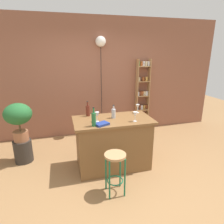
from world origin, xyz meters
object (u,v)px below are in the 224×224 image
bar_stool (115,165)px  bottle_sauce_amber (94,119)px  wine_glass_center (97,115)px  pendant_globe_light (101,43)px  plant_stool (23,151)px  cookbook (102,124)px  bottle_spirits_clear (114,113)px  wine_glass_right (135,115)px  potted_plant (18,117)px  bottle_wine_red (88,110)px  spice_shelf (142,95)px  wine_glass_left (138,107)px

bar_stool → bottle_sauce_amber: bearing=114.4°
wine_glass_center → bottle_sauce_amber: bearing=-115.0°
wine_glass_center → pendant_globe_light: size_ratio=0.07×
plant_stool → cookbook: cookbook is taller
bottle_spirits_clear → wine_glass_right: (0.30, -0.26, 0.03)m
bottle_sauce_amber → pendant_globe_light: size_ratio=0.13×
bottle_sauce_amber → pendant_globe_light: pendant_globe_light is taller
potted_plant → bottle_sauce_amber: size_ratio=2.34×
wine_glass_center → bar_stool: bearing=-79.3°
potted_plant → bottle_spirits_clear: size_ratio=3.04×
bottle_wine_red → spice_shelf: bearing=37.6°
bottle_wine_red → cookbook: 0.54m
bottle_sauce_amber → wine_glass_right: size_ratio=1.86×
spice_shelf → bottle_sauce_amber: bearing=-131.9°
bottle_sauce_amber → spice_shelf: bearing=48.1°
bottle_sauce_amber → wine_glass_left: (0.91, 0.47, 0.00)m
wine_glass_center → wine_glass_right: size_ratio=1.00×
bottle_sauce_amber → potted_plant: bearing=146.3°
bottle_spirits_clear → wine_glass_left: bottle_spirits_clear is taller
bar_stool → plant_stool: size_ratio=1.48×
plant_stool → bottle_sauce_amber: bearing=-33.7°
cookbook → wine_glass_left: bearing=7.3°
bar_stool → pendant_globe_light: bearing=82.8°
spice_shelf → potted_plant: bearing=-161.7°
potted_plant → pendant_globe_light: 2.37m
bottle_wine_red → wine_glass_center: bearing=-72.5°
bottle_wine_red → bar_stool: bearing=-77.0°
wine_glass_left → cookbook: bearing=-149.5°
wine_glass_center → spice_shelf: bearing=46.5°
bottle_sauce_amber → wine_glass_right: (0.69, 0.04, 0.00)m
bottle_wine_red → wine_glass_right: 0.86m
plant_stool → potted_plant: size_ratio=0.60×
bottle_sauce_amber → wine_glass_left: size_ratio=1.86×
spice_shelf → wine_glass_left: 1.43m
spice_shelf → potted_plant: size_ratio=2.59×
cookbook → pendant_globe_light: 2.22m
bottle_wine_red → wine_glass_left: (0.93, -0.05, 0.01)m
bottle_wine_red → bottle_sauce_amber: bearing=-88.1°
plant_stool → bottle_spirits_clear: (1.63, -0.52, 0.78)m
bottle_spirits_clear → pendant_globe_light: (0.10, 1.48, 1.21)m
bar_stool → bottle_spirits_clear: (0.18, 0.76, 0.52)m
potted_plant → cookbook: (1.36, -0.81, 0.03)m
bottle_wine_red → cookbook: bottle_wine_red is taller
plant_stool → bottle_sauce_amber: 1.68m
pendant_globe_light → wine_glass_right: bearing=-83.5°
wine_glass_left → pendant_globe_light: bearing=107.7°
plant_stool → bottle_sauce_amber: size_ratio=1.41×
bar_stool → wine_glass_right: size_ratio=3.87×
bottle_wine_red → cookbook: bearing=-74.2°
bottle_sauce_amber → cookbook: 0.16m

